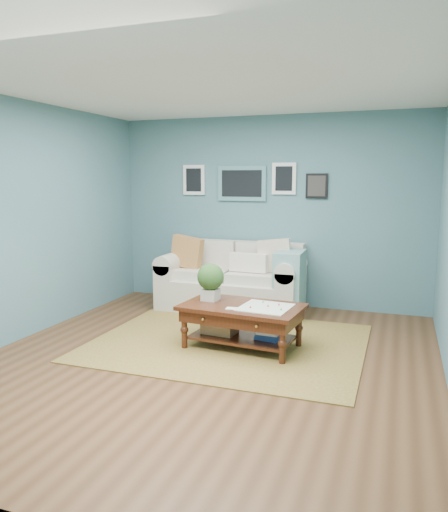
% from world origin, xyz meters
% --- Properties ---
extents(room_shell, '(5.00, 5.02, 2.70)m').
position_xyz_m(room_shell, '(-0.01, 0.06, 1.36)').
color(room_shell, brown).
rests_on(room_shell, ground).
extents(area_rug, '(2.95, 2.36, 0.01)m').
position_xyz_m(area_rug, '(0.03, 0.61, 0.01)').
color(area_rug, brown).
rests_on(area_rug, ground).
extents(loveseat, '(2.02, 0.92, 1.04)m').
position_xyz_m(loveseat, '(-0.32, 2.03, 0.42)').
color(loveseat, beige).
rests_on(loveseat, ground).
extents(coffee_table, '(1.34, 0.85, 0.89)m').
position_xyz_m(coffee_table, '(0.16, 0.52, 0.40)').
color(coffee_table, '#321409').
rests_on(coffee_table, ground).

